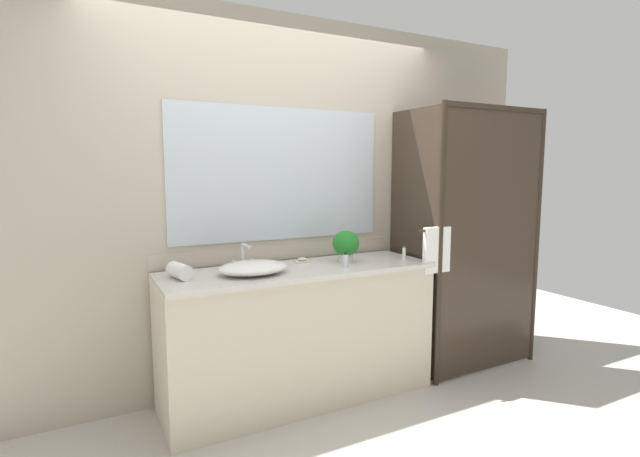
# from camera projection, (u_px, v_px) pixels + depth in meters

# --- Properties ---
(ground_plane) EXTENTS (8.00, 8.00, 0.00)m
(ground_plane) POSITION_uv_depth(u_px,v_px,m) (300.00, 398.00, 3.20)
(ground_plane) COLOR #B7B2A8
(wall_back_with_mirror) EXTENTS (4.40, 0.06, 2.60)m
(wall_back_with_mirror) POSITION_uv_depth(u_px,v_px,m) (279.00, 203.00, 3.34)
(wall_back_with_mirror) COLOR #B2A893
(wall_back_with_mirror) RESTS_ON ground_plane
(vanity_cabinet) EXTENTS (1.80, 0.58, 0.90)m
(vanity_cabinet) POSITION_uv_depth(u_px,v_px,m) (299.00, 333.00, 3.15)
(vanity_cabinet) COLOR beige
(vanity_cabinet) RESTS_ON ground_plane
(shower_enclosure) EXTENTS (1.20, 0.59, 2.00)m
(shower_enclosure) POSITION_uv_depth(u_px,v_px,m) (466.00, 239.00, 3.49)
(shower_enclosure) COLOR #2D2319
(shower_enclosure) RESTS_ON ground_plane
(sink_basin) EXTENTS (0.44, 0.33, 0.08)m
(sink_basin) POSITION_uv_depth(u_px,v_px,m) (253.00, 268.00, 2.89)
(sink_basin) COLOR white
(sink_basin) RESTS_ON vanity_cabinet
(faucet) EXTENTS (0.17, 0.15, 0.17)m
(faucet) POSITION_uv_depth(u_px,v_px,m) (243.00, 260.00, 3.05)
(faucet) COLOR silver
(faucet) RESTS_ON vanity_cabinet
(potted_plant) EXTENTS (0.19, 0.19, 0.22)m
(potted_plant) POSITION_uv_depth(u_px,v_px,m) (346.00, 245.00, 3.26)
(potted_plant) COLOR beige
(potted_plant) RESTS_ON vanity_cabinet
(soap_dish) EXTENTS (0.10, 0.07, 0.04)m
(soap_dish) POSITION_uv_depth(u_px,v_px,m) (302.00, 260.00, 3.26)
(soap_dish) COLOR silver
(soap_dish) RESTS_ON vanity_cabinet
(amenity_bottle_shampoo) EXTENTS (0.03, 0.03, 0.09)m
(amenity_bottle_shampoo) POSITION_uv_depth(u_px,v_px,m) (404.00, 253.00, 3.39)
(amenity_bottle_shampoo) COLOR white
(amenity_bottle_shampoo) RESTS_ON vanity_cabinet
(amenity_bottle_conditioner) EXTENTS (0.03, 0.03, 0.10)m
(amenity_bottle_conditioner) POSITION_uv_depth(u_px,v_px,m) (346.00, 260.00, 3.09)
(amenity_bottle_conditioner) COLOR silver
(amenity_bottle_conditioner) RESTS_ON vanity_cabinet
(rolled_towel_near_edge) EXTENTS (0.13, 0.20, 0.09)m
(rolled_towel_near_edge) POSITION_uv_depth(u_px,v_px,m) (180.00, 271.00, 2.76)
(rolled_towel_near_edge) COLOR white
(rolled_towel_near_edge) RESTS_ON vanity_cabinet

